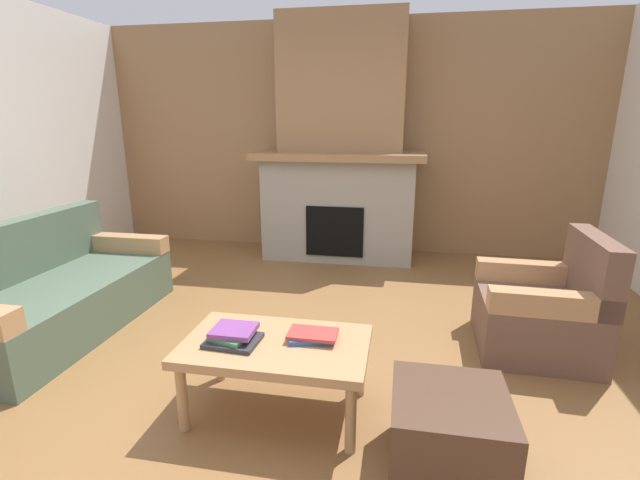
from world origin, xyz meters
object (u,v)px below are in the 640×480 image
at_px(couch, 55,295).
at_px(ottoman, 448,434).
at_px(armchair, 544,311).
at_px(fireplace, 340,157).
at_px(coffee_table, 276,351).

relative_size(couch, ottoman, 3.47).
bearing_deg(armchair, fireplace, 130.57).
distance_m(couch, armchair, 3.62).
xyz_separation_m(couch, ottoman, (2.85, -0.95, -0.09)).
bearing_deg(fireplace, ottoman, -73.60).
height_order(couch, ottoman, couch).
height_order(fireplace, armchair, fireplace).
bearing_deg(couch, ottoman, -18.50).
bearing_deg(coffee_table, armchair, 31.61).
xyz_separation_m(armchair, ottoman, (-0.75, -1.30, -0.09)).
height_order(coffee_table, ottoman, coffee_table).
height_order(fireplace, ottoman, fireplace).
relative_size(fireplace, ottoman, 5.19).
height_order(couch, coffee_table, couch).
relative_size(armchair, ottoman, 1.63).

